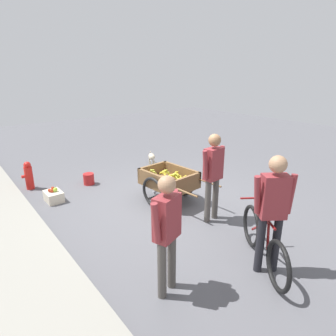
% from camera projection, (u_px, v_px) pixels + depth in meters
% --- Properties ---
extents(ground_plane, '(24.00, 24.00, 0.00)m').
position_uv_depth(ground_plane, '(168.00, 202.00, 6.20)').
color(ground_plane, '#56565B').
extents(fruit_cart, '(1.71, 0.99, 0.69)m').
position_uv_depth(fruit_cart, '(169.00, 182.00, 6.11)').
color(fruit_cart, brown).
rests_on(fruit_cart, ground).
extents(vendor_person, '(0.23, 0.56, 1.63)m').
position_uv_depth(vendor_person, '(213.00, 170.00, 5.14)').
color(vendor_person, '#4C4742').
rests_on(vendor_person, ground).
extents(bicycle, '(1.40, 0.99, 0.85)m').
position_uv_depth(bicycle, '(263.00, 242.00, 4.11)').
color(bicycle, black).
rests_on(bicycle, ground).
extents(cyclist_person, '(0.36, 0.51, 1.67)m').
position_uv_depth(cyclist_person, '(273.00, 205.00, 3.75)').
color(cyclist_person, black).
rests_on(cyclist_person, ground).
extents(dog, '(0.61, 0.38, 0.40)m').
position_uv_depth(dog, '(152.00, 157.00, 8.45)').
color(dog, beige).
rests_on(dog, ground).
extents(fire_hydrant, '(0.25, 0.25, 0.67)m').
position_uv_depth(fire_hydrant, '(29.00, 175.00, 6.77)').
color(fire_hydrant, red).
rests_on(fire_hydrant, ground).
extents(plastic_bucket, '(0.26, 0.26, 0.27)m').
position_uv_depth(plastic_bucket, '(89.00, 179.00, 7.11)').
color(plastic_bucket, '#B21E1E').
rests_on(plastic_bucket, ground).
extents(apple_crate, '(0.44, 0.32, 0.31)m').
position_uv_depth(apple_crate, '(54.00, 196.00, 6.18)').
color(apple_crate, beige).
rests_on(apple_crate, ground).
extents(bystander_person, '(0.30, 0.55, 1.56)m').
position_uv_depth(bystander_person, '(167.00, 226.00, 3.39)').
color(bystander_person, '#4C4742').
rests_on(bystander_person, ground).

